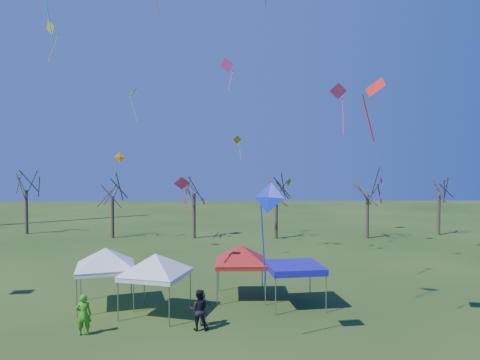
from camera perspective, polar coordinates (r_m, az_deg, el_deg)
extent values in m
plane|color=#234315|center=(20.73, -5.69, -19.18)|extent=(140.00, 140.00, 0.00)
cylinder|color=#3D2D21|center=(52.03, -26.58, -3.83)|extent=(0.32, 0.32, 4.78)
cylinder|color=#3D2D21|center=(45.94, -16.63, -4.77)|extent=(0.32, 0.32, 4.28)
cylinder|color=#3D2D21|center=(44.13, -6.14, -4.74)|extent=(0.32, 0.32, 4.64)
cylinder|color=#3D2D21|center=(43.85, 4.86, -4.88)|extent=(0.32, 0.32, 4.49)
cylinder|color=#3D2D21|center=(45.69, 16.62, -4.68)|extent=(0.32, 0.32, 4.47)
cylinder|color=#3D2D21|center=(50.71, 24.98, -4.27)|extent=(0.32, 0.32, 4.23)
cylinder|color=gray|center=(23.15, -20.94, -14.50)|extent=(0.06, 0.06, 1.93)
cylinder|color=gray|center=(25.75, -20.48, -12.80)|extent=(0.06, 0.06, 1.93)
cylinder|color=gray|center=(23.11, -14.02, -14.46)|extent=(0.06, 0.06, 1.93)
cylinder|color=gray|center=(25.71, -14.31, -12.76)|extent=(0.06, 0.06, 1.93)
cube|color=white|center=(24.12, -17.47, -11.13)|extent=(3.57, 3.57, 0.23)
pyramid|color=white|center=(23.90, -17.49, -8.61)|extent=(3.94, 3.94, 0.96)
cylinder|color=gray|center=(22.04, -15.97, -15.34)|extent=(0.06, 0.06, 1.90)
cylinder|color=gray|center=(24.26, -12.64, -13.68)|extent=(0.06, 0.06, 1.90)
cylinder|color=gray|center=(20.85, -9.42, -16.30)|extent=(0.06, 0.06, 1.90)
cylinder|color=gray|center=(23.19, -6.62, -14.39)|extent=(0.06, 0.06, 1.90)
cube|color=white|center=(22.26, -11.18, -12.28)|extent=(3.52, 3.52, 0.23)
pyramid|color=white|center=(22.02, -11.20, -9.59)|extent=(3.88, 3.88, 0.95)
cylinder|color=gray|center=(23.51, -3.08, -14.22)|extent=(0.06, 0.06, 1.85)
cylinder|color=gray|center=(26.00, -2.86, -12.63)|extent=(0.06, 0.06, 1.85)
cylinder|color=gray|center=(23.56, 3.42, -14.18)|extent=(0.06, 0.06, 1.85)
cylinder|color=gray|center=(26.04, 2.98, -12.60)|extent=(0.06, 0.06, 1.85)
cube|color=#B41911|center=(24.49, 0.12, -11.05)|extent=(2.77, 2.77, 0.22)
pyramid|color=#B41911|center=(24.27, 0.12, -8.67)|extent=(3.92, 3.92, 0.92)
cylinder|color=gray|center=(22.11, 4.77, -15.24)|extent=(0.06, 0.06, 1.87)
cylinder|color=gray|center=(24.57, 3.32, -13.47)|extent=(0.06, 0.06, 1.87)
cylinder|color=gray|center=(22.84, 11.41, -14.71)|extent=(0.06, 0.06, 1.87)
cylinder|color=gray|center=(25.22, 9.32, -13.08)|extent=(0.06, 0.06, 1.87)
cube|color=#1510A8|center=(23.38, 7.22, -11.63)|extent=(3.16, 3.16, 0.22)
cube|color=#1510A8|center=(23.34, 7.22, -11.22)|extent=(3.16, 3.16, 0.11)
imported|color=slate|center=(20.82, -4.91, -16.76)|extent=(0.95, 0.45, 1.59)
imported|color=green|center=(20.87, -20.12, -16.50)|extent=(0.73, 0.54, 1.82)
imported|color=black|center=(20.35, -5.50, -16.83)|extent=(0.92, 0.72, 1.85)
cone|color=#D12E94|center=(44.96, 18.35, 0.00)|extent=(0.79, 1.01, 0.99)
cube|color=#D12E94|center=(44.84, 18.27, -1.86)|extent=(0.39, 0.26, 2.41)
cone|color=#FC387B|center=(26.34, 12.95, 11.52)|extent=(1.07, 0.64, 0.94)
cube|color=#FC387B|center=(26.17, 13.55, 8.39)|extent=(0.12, 0.60, 2.38)
cone|color=#1329CE|center=(17.34, 3.85, -2.34)|extent=(1.41, 1.09, 1.27)
cube|color=#1329CE|center=(17.69, 3.13, -8.75)|extent=(0.28, 0.47, 3.33)
cube|color=#0ED5B7|center=(27.54, -24.20, 19.39)|extent=(0.40, 0.50, 2.99)
cone|color=#EF35A5|center=(34.68, -1.72, 15.11)|extent=(1.37, 1.21, 1.18)
cube|color=#EF35A5|center=(34.22, -1.22, 13.17)|extent=(0.46, 0.64, 1.86)
cone|color=red|center=(18.99, 17.53, 11.82)|extent=(1.22, 1.36, 0.95)
cube|color=red|center=(19.05, 16.70, 7.94)|extent=(0.67, 0.39, 1.98)
cube|color=red|center=(41.80, -10.98, 21.77)|extent=(0.61, 0.68, 2.19)
cone|color=orange|center=(38.72, -0.39, 5.42)|extent=(0.84, 0.53, 0.81)
cube|color=orange|center=(38.79, -0.03, 3.93)|extent=(0.27, 0.55, 1.61)
cone|color=#E3F419|center=(42.20, -14.07, 11.34)|extent=(1.20, 1.58, 1.20)
cube|color=#E3F419|center=(42.32, -14.02, 9.09)|extent=(0.76, 0.17, 2.54)
cone|color=orange|center=(43.51, -15.75, 2.95)|extent=(1.19, 0.96, 1.03)
cube|color=orange|center=(43.42, -16.22, 1.29)|extent=(0.42, 0.71, 2.00)
cone|color=#CB2D5A|center=(21.84, -7.74, -0.39)|extent=(0.93, 0.70, 0.71)
cube|color=#CB2D5A|center=(21.90, -7.19, -2.66)|extent=(0.11, 0.45, 1.33)
cone|color=yellow|center=(36.80, -23.92, 18.08)|extent=(1.12, 1.06, 1.12)
cube|color=yellow|center=(36.00, -23.55, 15.93)|extent=(0.66, 0.74, 2.51)
cone|color=#249D18|center=(38.33, 6.49, -0.24)|extent=(0.69, 0.84, 0.80)
cube|color=#249D18|center=(38.79, 6.77, -2.19)|extent=(0.77, 0.53, 2.28)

